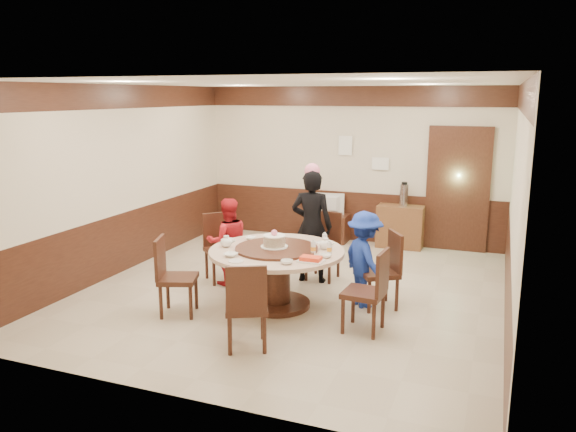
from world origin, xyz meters
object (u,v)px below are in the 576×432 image
at_px(shrimp_platter, 311,259).
at_px(tv_stand, 325,227).
at_px(person_blue, 365,259).
at_px(birthday_cake, 274,241).
at_px(side_cabinet, 400,227).
at_px(person_standing, 312,226).
at_px(person_red, 228,242).
at_px(banquet_table, 277,266).
at_px(television, 326,204).
at_px(thermos, 404,195).

relative_size(shrimp_platter, tv_stand, 0.35).
distance_m(person_blue, birthday_cake, 1.17).
height_order(person_blue, side_cabinet, person_blue).
bearing_deg(person_standing, person_red, 22.12).
relative_size(banquet_table, person_blue, 1.38).
relative_size(person_red, shrimp_platter, 4.14).
height_order(person_red, television, person_red).
bearing_deg(birthday_cake, side_cabinet, 73.54).
xyz_separation_m(banquet_table, tv_stand, (-0.40, 3.38, -0.28)).
distance_m(person_standing, side_cabinet, 2.50).
relative_size(person_blue, television, 1.85).
relative_size(banquet_table, television, 2.56).
xyz_separation_m(banquet_table, person_standing, (0.09, 1.11, 0.28)).
relative_size(banquet_table, person_standing, 1.05).
bearing_deg(shrimp_platter, television, 104.58).
height_order(television, side_cabinet, television).
relative_size(side_cabinet, thermos, 2.11).
height_order(person_standing, shrimp_platter, person_standing).
bearing_deg(person_blue, banquet_table, 67.96).
relative_size(banquet_table, person_red, 1.37).
distance_m(person_standing, tv_stand, 2.39).
bearing_deg(person_red, thermos, -160.51).
xyz_separation_m(person_blue, side_cabinet, (-0.06, 3.00, -0.24)).
xyz_separation_m(shrimp_platter, side_cabinet, (0.40, 3.76, -0.40)).
distance_m(person_standing, person_blue, 1.19).
xyz_separation_m(person_red, thermos, (1.99, 2.84, 0.32)).
bearing_deg(tv_stand, side_cabinet, 1.25).
relative_size(person_standing, side_cabinet, 2.03).
relative_size(banquet_table, shrimp_platter, 5.68).
relative_size(shrimp_platter, side_cabinet, 0.38).
bearing_deg(person_blue, person_red, 41.81).
bearing_deg(birthday_cake, person_blue, 20.96).
distance_m(banquet_table, person_blue, 1.11).
height_order(person_standing, person_blue, person_standing).
distance_m(banquet_table, tv_stand, 3.41).
bearing_deg(banquet_table, side_cabinet, 74.08).
height_order(person_standing, television, person_standing).
height_order(shrimp_platter, tv_stand, shrimp_platter).
distance_m(tv_stand, television, 0.44).
bearing_deg(thermos, birthday_cake, -107.09).
xyz_separation_m(person_red, shrimp_platter, (1.54, -0.91, 0.16)).
xyz_separation_m(banquet_table, side_cabinet, (0.97, 3.41, -0.16)).
relative_size(person_blue, birthday_cake, 3.59).
bearing_deg(television, banquet_table, 89.60).
height_order(banquet_table, person_red, person_red).
xyz_separation_m(tv_stand, side_cabinet, (1.37, 0.03, 0.12)).
distance_m(person_standing, birthday_cake, 1.11).
bearing_deg(thermos, tv_stand, -178.78).
bearing_deg(person_red, person_standing, 171.49).
bearing_deg(person_blue, thermos, -43.48).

